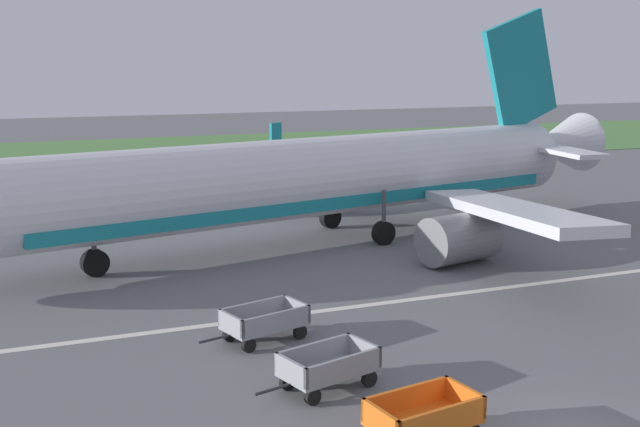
{
  "coord_description": "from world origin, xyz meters",
  "views": [
    {
      "loc": [
        -11.28,
        -12.56,
        8.56
      ],
      "look_at": [
        -0.68,
        14.23,
        2.8
      ],
      "focal_mm": 43.39,
      "sensor_mm": 36.0,
      "label": 1
    }
  ],
  "objects_px": {
    "baggage_cart_fourth_in_row": "(328,367)",
    "baggage_cart_far_end": "(264,322)",
    "baggage_cart_third_in_row": "(423,417)",
    "airplane": "(331,177)"
  },
  "relations": [
    {
      "from": "baggage_cart_third_in_row",
      "to": "baggage_cart_fourth_in_row",
      "type": "distance_m",
      "value": 3.59
    },
    {
      "from": "baggage_cart_third_in_row",
      "to": "baggage_cart_fourth_in_row",
      "type": "height_order",
      "value": "same"
    },
    {
      "from": "baggage_cart_third_in_row",
      "to": "baggage_cart_fourth_in_row",
      "type": "relative_size",
      "value": 1.0
    },
    {
      "from": "baggage_cart_far_end",
      "to": "baggage_cart_third_in_row",
      "type": "bearing_deg",
      "value": -79.46
    },
    {
      "from": "baggage_cart_far_end",
      "to": "baggage_cart_fourth_in_row",
      "type": "bearing_deg",
      "value": -83.1
    },
    {
      "from": "airplane",
      "to": "baggage_cart_third_in_row",
      "type": "distance_m",
      "value": 20.36
    },
    {
      "from": "baggage_cart_fourth_in_row",
      "to": "baggage_cart_far_end",
      "type": "height_order",
      "value": "same"
    },
    {
      "from": "airplane",
      "to": "baggage_cart_third_in_row",
      "type": "xyz_separation_m",
      "value": [
        -5.74,
        -19.38,
        -2.45
      ]
    },
    {
      "from": "baggage_cart_fourth_in_row",
      "to": "baggage_cart_far_end",
      "type": "xyz_separation_m",
      "value": [
        -0.49,
        4.03,
        0.0
      ]
    },
    {
      "from": "baggage_cart_fourth_in_row",
      "to": "baggage_cart_far_end",
      "type": "bearing_deg",
      "value": 96.9
    }
  ]
}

